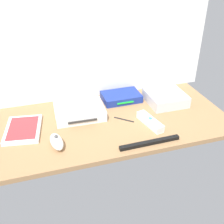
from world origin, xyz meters
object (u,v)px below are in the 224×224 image
Objects in this scene: game_case at (23,129)px; remote_wand at (150,122)px; stylus_pen at (124,119)px; remote_nunchuk at (57,142)px; remote_classic_pad at (78,104)px; sensor_bar at (150,143)px; network_router at (121,97)px; mini_computer at (165,97)px; game_console at (79,111)px.

remote_wand reaches higher than game_case.
game_case is at bearing 174.42° from stylus_pen.
remote_classic_pad reaches higher than remote_nunchuk.
remote_classic_pad is 36.38cm from sensor_bar.
remote_nunchuk reaches higher than network_router.
game_case is 50.71cm from sensor_bar.
mini_computer reaches higher than remote_nunchuk.
game_case is 1.32× the size of remote_classic_pad.
game_case is 1.98× the size of remote_nunchuk.
remote_nunchuk is at bearing -132.97° from remote_classic_pad.
game_case is at bearing -177.83° from remote_classic_pad.
remote_wand is at bearing -133.28° from mini_computer.
stylus_pen is at bearing 100.14° from sensor_bar.
remote_nunchuk is 1.17× the size of stylus_pen.
remote_classic_pad reaches higher than game_console.
remote_nunchuk is (-38.81, -3.09, 0.53)cm from remote_wand.
game_case is at bearing 152.25° from sensor_bar.
sensor_bar reaches higher than stylus_pen.
remote_nunchuk is (-53.58, -18.78, -0.60)cm from mini_computer.
game_console is 1.19× the size of network_router.
mini_computer is 21.09cm from network_router.
remote_nunchuk reaches higher than game_console.
remote_classic_pad is at bearing 22.86° from game_case.
mini_computer is 25.54cm from stylus_pen.
remote_wand is 0.63× the size of sensor_bar.
remote_nunchuk is 34.65cm from sensor_bar.
mini_computer reaches higher than game_case.
remote_wand is (-14.78, -15.69, -1.13)cm from mini_computer.
sensor_bar is at bearing -50.83° from game_console.
mini_computer is 1.12× the size of remote_wand.
stylus_pen is (17.50, -8.95, -1.85)cm from game_console.
mini_computer is 34.41cm from sensor_bar.
network_router is at bearing 87.86° from sensor_bar.
remote_nunchuk is 23.48cm from remote_classic_pad.
stylus_pen is (-4.48, -17.28, -1.35)cm from network_router.
mini_computer is at bearing 11.18° from remote_nunchuk.
remote_classic_pad is (11.93, 19.94, 3.37)cm from remote_nunchuk.
game_console is at bearing 48.78° from remote_nunchuk.
game_console is 1.41× the size of remote_wand.
game_case is 0.87× the size of sensor_bar.
remote_wand is at bearing -36.82° from stylus_pen.
game_console is at bearing -85.88° from remote_classic_pad.
sensor_bar is 19.25cm from stylus_pen.
sensor_bar is (45.22, -22.95, -0.06)cm from game_case.
game_case is at bearing 122.15° from remote_nunchuk.
game_console is 1.03× the size of game_case.
stylus_pen is at bearing 131.17° from remote_wand.
remote_classic_pad is (-41.65, 1.16, 2.77)cm from mini_computer.
network_router is 1.19× the size of remote_wand.
game_console is at bearing 20.11° from game_case.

